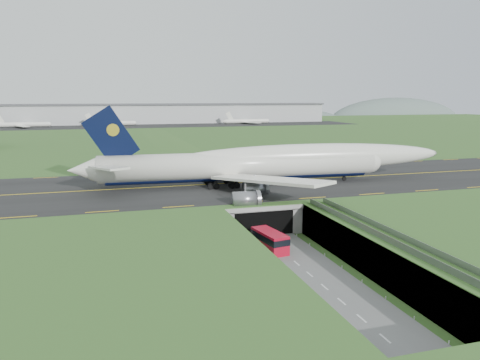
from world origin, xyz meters
name	(u,v)px	position (x,y,z in m)	size (l,w,h in m)	color
ground	(279,249)	(0.00, 0.00, 0.00)	(900.00, 900.00, 0.00)	#2E5522
airfield_deck	(279,233)	(0.00, 0.00, 3.00)	(800.00, 800.00, 6.00)	gray
trench_road	(295,263)	(0.00, -7.50, 0.10)	(12.00, 75.00, 0.20)	slate
taxiway	(230,183)	(0.00, 33.00, 6.09)	(800.00, 44.00, 0.18)	black
tunnel_portal	(251,210)	(0.00, 16.71, 3.33)	(17.00, 22.30, 6.00)	gray
guideway	(398,248)	(11.00, -19.11, 5.32)	(3.00, 53.00, 7.05)	#A8A8A3
jumbo_jet	(268,163)	(8.33, 29.35, 11.28)	(91.41, 59.28, 19.64)	silver
shuttle_tram	(270,241)	(-1.92, -0.39, 1.88)	(4.58, 8.93, 3.45)	#B30B22
cargo_terminal	(141,114)	(-0.08, 299.41, 13.96)	(320.00, 67.00, 15.60)	#B2B2B2
distant_hills	(192,126)	(64.38, 430.00, -4.00)	(700.00, 91.00, 60.00)	slate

